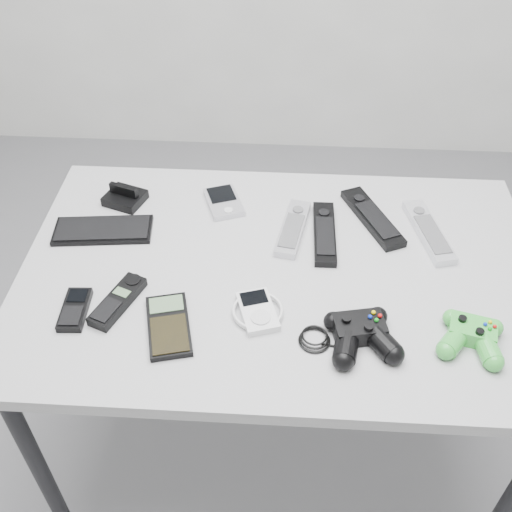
# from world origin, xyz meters

# --- Properties ---
(floor) EXTENTS (3.50, 3.50, 0.00)m
(floor) POSITION_xyz_m (0.00, 0.00, 0.00)
(floor) COLOR slate
(floor) RESTS_ON ground
(desk) EXTENTS (1.16, 0.75, 0.78)m
(desk) POSITION_xyz_m (-0.04, 0.01, 0.71)
(desk) COLOR #9D9EA0
(desk) RESTS_ON floor
(pda_keyboard) EXTENTS (0.24, 0.12, 0.01)m
(pda_keyboard) POSITION_xyz_m (-0.47, 0.11, 0.78)
(pda_keyboard) COLOR black
(pda_keyboard) RESTS_ON desk
(dock_bracket) EXTENTS (0.11, 0.11, 0.05)m
(dock_bracket) POSITION_xyz_m (-0.44, 0.23, 0.80)
(dock_bracket) COLOR black
(dock_bracket) RESTS_ON desk
(pda) EXTENTS (0.12, 0.14, 0.02)m
(pda) POSITION_xyz_m (-0.19, 0.23, 0.79)
(pda) COLOR #B2B1B8
(pda) RESTS_ON desk
(remote_silver_a) EXTENTS (0.09, 0.21, 0.02)m
(remote_silver_a) POSITION_xyz_m (-0.02, 0.14, 0.79)
(remote_silver_a) COLOR #B2B1B8
(remote_silver_a) RESTS_ON desk
(remote_black_a) EXTENTS (0.05, 0.22, 0.02)m
(remote_black_a) POSITION_xyz_m (0.05, 0.12, 0.79)
(remote_black_a) COLOR black
(remote_black_a) RESTS_ON desk
(remote_black_b) EXTENTS (0.15, 0.23, 0.02)m
(remote_black_b) POSITION_xyz_m (0.17, 0.19, 0.79)
(remote_black_b) COLOR black
(remote_black_b) RESTS_ON desk
(remote_silver_b) EXTENTS (0.10, 0.23, 0.02)m
(remote_silver_b) POSITION_xyz_m (0.30, 0.14, 0.79)
(remote_silver_b) COLOR silver
(remote_silver_b) RESTS_ON desk
(mobile_phone) EXTENTS (0.06, 0.11, 0.02)m
(mobile_phone) POSITION_xyz_m (-0.47, -0.15, 0.79)
(mobile_phone) COLOR black
(mobile_phone) RESTS_ON desk
(cordless_handset) EXTENTS (0.10, 0.16, 0.02)m
(cordless_handset) POSITION_xyz_m (-0.38, -0.12, 0.79)
(cordless_handset) COLOR black
(cordless_handset) RESTS_ON desk
(calculator) EXTENTS (0.12, 0.18, 0.02)m
(calculator) POSITION_xyz_m (-0.26, -0.18, 0.79)
(calculator) COLOR black
(calculator) RESTS_ON desk
(mp3_player) EXTENTS (0.14, 0.14, 0.02)m
(mp3_player) POSITION_xyz_m (-0.09, -0.13, 0.79)
(mp3_player) COLOR silver
(mp3_player) RESTS_ON desk
(controller_black) EXTENTS (0.26, 0.19, 0.05)m
(controller_black) POSITION_xyz_m (0.12, -0.19, 0.80)
(controller_black) COLOR black
(controller_black) RESTS_ON desk
(controller_green) EXTENTS (0.16, 0.16, 0.04)m
(controller_green) POSITION_xyz_m (0.33, -0.18, 0.80)
(controller_green) COLOR green
(controller_green) RESTS_ON desk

